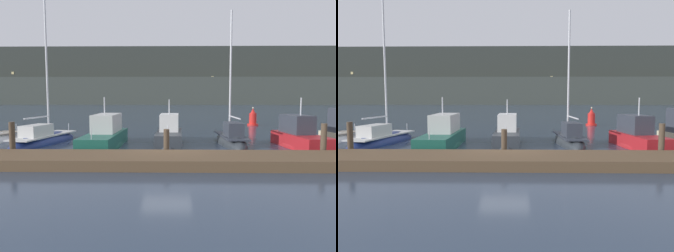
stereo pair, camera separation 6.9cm
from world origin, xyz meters
TOP-DOWN VIEW (x-y plane):
  - ground_plane at (0.00, 0.00)m, footprint 400.00×400.00m
  - dock at (0.00, -2.12)m, footprint 39.31×2.80m
  - mooring_pile_1 at (-7.54, -0.47)m, footprint 0.28×0.28m
  - mooring_pile_2 at (0.00, -0.47)m, footprint 0.28×0.28m
  - mooring_pile_3 at (7.54, -0.47)m, footprint 0.28×0.28m
  - sailboat_berth_3 at (-7.83, 4.06)m, footprint 3.00×6.80m
  - motorboat_berth_4 at (-3.73, 2.93)m, footprint 2.04×6.71m
  - motorboat_berth_5 at (0.06, 3.89)m, footprint 1.73×5.40m
  - sailboat_berth_6 at (3.92, 4.16)m, footprint 1.79×5.53m
  - motorboat_berth_7 at (7.69, 2.87)m, footprint 2.38×5.38m
  - channel_buoy at (8.25, 16.74)m, footprint 1.07×1.07m
  - hillside_backdrop at (-2.49, 98.32)m, footprint 240.00×23.00m

SIDE VIEW (x-z plane):
  - ground_plane at x=0.00m, z-range 0.00..0.00m
  - sailboat_berth_3 at x=-7.83m, z-range -5.13..5.39m
  - sailboat_berth_6 at x=3.92m, z-range -4.37..4.65m
  - dock at x=0.00m, z-range 0.00..0.45m
  - motorboat_berth_5 at x=0.06m, z-range -1.41..2.02m
  - motorboat_berth_4 at x=-3.73m, z-range -1.47..2.10m
  - motorboat_berth_7 at x=7.69m, z-range -1.41..2.06m
  - channel_buoy at x=8.25m, z-range -0.25..1.60m
  - mooring_pile_2 at x=0.00m, z-range 0.00..1.40m
  - mooring_pile_3 at x=7.54m, z-range 0.00..1.69m
  - mooring_pile_1 at x=-7.54m, z-range 0.00..1.74m
  - hillside_backdrop at x=-2.49m, z-range -0.75..18.10m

